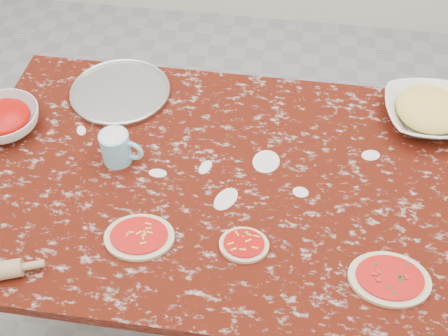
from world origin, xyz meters
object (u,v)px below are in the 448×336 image
worktable (224,196)px  flour_mug (117,147)px  cheese_bowl (428,114)px  pizza_tray (120,92)px  sauce_bowl (4,120)px

worktable → flour_mug: bearing=174.8°
worktable → cheese_bowl: size_ratio=5.51×
pizza_tray → sauce_bowl: size_ratio=1.46×
cheese_bowl → pizza_tray: bearing=-179.3°
cheese_bowl → flour_mug: (-0.97, -0.31, 0.02)m
cheese_bowl → flour_mug: 1.02m
sauce_bowl → pizza_tray: bearing=34.4°
cheese_bowl → flour_mug: flour_mug is taller
worktable → flour_mug: size_ratio=11.73×
worktable → pizza_tray: (-0.42, 0.33, 0.09)m
worktable → cheese_bowl: bearing=28.7°
pizza_tray → sauce_bowl: 0.39m
worktable → flour_mug: flour_mug is taller
pizza_tray → sauce_bowl: (-0.32, -0.22, 0.03)m
worktable → flour_mug: (-0.34, 0.03, 0.14)m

